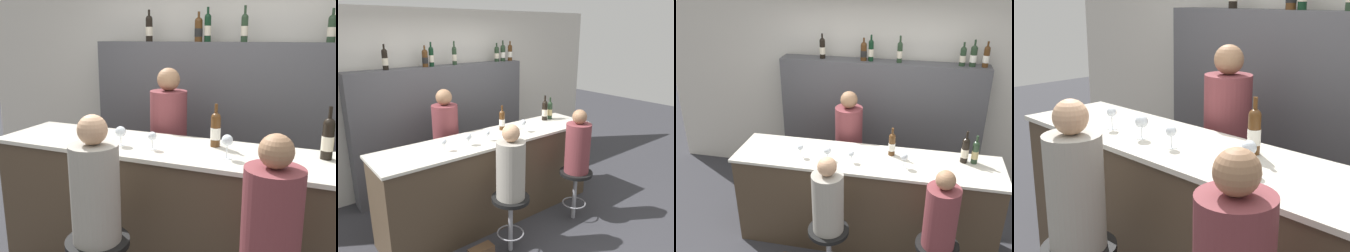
{
  "view_description": "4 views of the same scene",
  "coord_description": "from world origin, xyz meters",
  "views": [
    {
      "loc": [
        0.95,
        -2.11,
        1.86
      ],
      "look_at": [
        -0.1,
        0.41,
        1.21
      ],
      "focal_mm": 40.0,
      "sensor_mm": 36.0,
      "label": 1
    },
    {
      "loc": [
        -2.16,
        -2.73,
        2.33
      ],
      "look_at": [
        0.19,
        0.29,
        1.18
      ],
      "focal_mm": 35.0,
      "sensor_mm": 36.0,
      "label": 2
    },
    {
      "loc": [
        0.49,
        -3.13,
        3.06
      ],
      "look_at": [
        -0.22,
        0.23,
        1.48
      ],
      "focal_mm": 40.0,
      "sensor_mm": 36.0,
      "label": 3
    },
    {
      "loc": [
        1.69,
        -1.53,
        1.91
      ],
      "look_at": [
        -0.15,
        0.31,
        1.19
      ],
      "focal_mm": 50.0,
      "sensor_mm": 36.0,
      "label": 4
    }
  ],
  "objects": [
    {
      "name": "bar_counter",
      "position": [
        0.0,
        0.32,
        0.54
      ],
      "size": [
        2.85,
        0.67,
        1.08
      ],
      "color": "#473828",
      "rests_on": "ground_plane"
    },
    {
      "name": "wine_bottle_backbar_1",
      "position": [
        -0.24,
        1.54,
        1.93
      ],
      "size": [
        0.08,
        0.08,
        0.29
      ],
      "color": "#4C2D14",
      "rests_on": "back_bar_cabinet"
    },
    {
      "name": "wall_back",
      "position": [
        0.0,
        1.76,
        1.3
      ],
      "size": [
        6.4,
        0.05,
        2.6
      ],
      "color": "beige",
      "rests_on": "ground_plane"
    },
    {
      "name": "wine_bottle_backbar_2",
      "position": [
        -0.15,
        1.54,
        1.95
      ],
      "size": [
        0.07,
        0.07,
        0.33
      ],
      "color": "black",
      "rests_on": "back_bar_cabinet"
    },
    {
      "name": "wine_bottle_backbar_5",
      "position": [
        1.1,
        1.54,
        1.94
      ],
      "size": [
        0.08,
        0.08,
        0.32
      ],
      "color": "#233823",
      "rests_on": "back_bar_cabinet"
    },
    {
      "name": "wine_glass_1",
      "position": [
        -0.4,
        0.22,
        1.18
      ],
      "size": [
        0.08,
        0.08,
        0.14
      ],
      "color": "silver",
      "rests_on": "bar_counter"
    },
    {
      "name": "wine_bottle_backbar_0",
      "position": [
        -0.79,
        1.54,
        1.95
      ],
      "size": [
        0.07,
        0.07,
        0.32
      ],
      "color": "black",
      "rests_on": "back_bar_cabinet"
    },
    {
      "name": "wine_bottle_backbar_4",
      "position": [
        0.98,
        1.54,
        1.93
      ],
      "size": [
        0.07,
        0.07,
        0.29
      ],
      "color": "#233823",
      "rests_on": "back_bar_cabinet"
    },
    {
      "name": "wine_glass_0",
      "position": [
        -0.69,
        0.22,
        1.18
      ],
      "size": [
        0.07,
        0.07,
        0.14
      ],
      "color": "silver",
      "rests_on": "bar_counter"
    },
    {
      "name": "bartender",
      "position": [
        -0.31,
        0.92,
        0.74
      ],
      "size": [
        0.33,
        0.33,
        1.6
      ],
      "color": "brown",
      "rests_on": "ground_plane"
    },
    {
      "name": "wine_glass_2",
      "position": [
        -0.14,
        0.22,
        1.17
      ],
      "size": [
        0.07,
        0.07,
        0.13
      ],
      "color": "silver",
      "rests_on": "bar_counter"
    },
    {
      "name": "bar_stool_right",
      "position": [
        0.77,
        -0.35,
        0.51
      ],
      "size": [
        0.4,
        0.4,
        0.64
      ],
      "color": "gray",
      "rests_on": "ground_plane"
    },
    {
      "name": "bar_stool_left",
      "position": [
        -0.25,
        -0.35,
        0.51
      ],
      "size": [
        0.4,
        0.4,
        0.64
      ],
      "color": "gray",
      "rests_on": "ground_plane"
    },
    {
      "name": "ground_plane",
      "position": [
        0.0,
        0.0,
        0.0
      ],
      "size": [
        16.0,
        16.0,
        0.0
      ],
      "primitive_type": "plane",
      "color": "#333338"
    },
    {
      "name": "wine_glass_3",
      "position": [
        0.4,
        0.22,
        1.2
      ],
      "size": [
        0.08,
        0.08,
        0.16
      ],
      "color": "silver",
      "rests_on": "bar_counter"
    },
    {
      "name": "wine_bottle_counter_1",
      "position": [
        1.01,
        0.46,
        1.22
      ],
      "size": [
        0.08,
        0.08,
        0.35
      ],
      "color": "black",
      "rests_on": "bar_counter"
    },
    {
      "name": "wine_bottle_backbar_6",
      "position": [
        1.24,
        1.54,
        1.94
      ],
      "size": [
        0.07,
        0.07,
        0.31
      ],
      "color": "#4C2D14",
      "rests_on": "back_bar_cabinet"
    },
    {
      "name": "guest_seated_left",
      "position": [
        -0.25,
        -0.35,
        0.98
      ],
      "size": [
        0.3,
        0.3,
        0.79
      ],
      "color": "gray",
      "rests_on": "bar_stool_left"
    },
    {
      "name": "back_bar_cabinet",
      "position": [
        0.0,
        1.54,
        0.91
      ],
      "size": [
        2.67,
        0.28,
        1.81
      ],
      "color": "#4C4C51",
      "rests_on": "ground_plane"
    },
    {
      "name": "guest_seated_right",
      "position": [
        0.77,
        -0.35,
        0.98
      ],
      "size": [
        0.3,
        0.3,
        0.78
      ],
      "color": "brown",
      "rests_on": "bar_stool_right"
    },
    {
      "name": "wine_bottle_counter_2",
      "position": [
        1.11,
        0.46,
        1.21
      ],
      "size": [
        0.07,
        0.07,
        0.31
      ],
      "color": "#233823",
      "rests_on": "bar_counter"
    },
    {
      "name": "wine_bottle_backbar_3",
      "position": [
        0.21,
        1.54,
        1.95
      ],
      "size": [
        0.07,
        0.07,
        0.34
      ],
      "color": "#233823",
      "rests_on": "back_bar_cabinet"
    },
    {
      "name": "wine_bottle_counter_0",
      "position": [
        0.26,
        0.46,
        1.21
      ],
      "size": [
        0.07,
        0.07,
        0.32
      ],
      "color": "#4C2D14",
      "rests_on": "bar_counter"
    }
  ]
}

